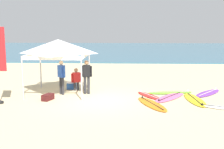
{
  "coord_description": "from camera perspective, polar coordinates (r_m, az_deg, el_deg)",
  "views": [
    {
      "loc": [
        1.12,
        -12.41,
        3.27
      ],
      "look_at": [
        0.45,
        1.24,
        1.0
      ],
      "focal_mm": 44.3,
      "sensor_mm": 36.0,
      "label": 1
    }
  ],
  "objects": [
    {
      "name": "ground_plane",
      "position": [
        12.88,
        -2.3,
        -5.28
      ],
      "size": [
        80.0,
        80.0,
        0.0
      ],
      "primitive_type": "plane",
      "color": "beige"
    },
    {
      "name": "sea",
      "position": [
        44.13,
        1.34,
        5.25
      ],
      "size": [
        80.0,
        36.0,
        0.1
      ],
      "primitive_type": "cube",
      "color": "#386B84",
      "rests_on": "ground"
    },
    {
      "name": "canopy_tent",
      "position": [
        14.07,
        -11.05,
        5.66
      ],
      "size": [
        2.85,
        2.85,
        2.75
      ],
      "color": "#B7B7BC",
      "rests_on": "ground"
    },
    {
      "name": "surfboard_orange",
      "position": [
        12.21,
        8.2,
        -6.02
      ],
      "size": [
        1.5,
        2.56,
        0.19
      ],
      "color": "orange",
      "rests_on": "ground"
    },
    {
      "name": "surfboard_red",
      "position": [
        13.68,
        7.64,
        -4.32
      ],
      "size": [
        1.36,
        1.89,
        0.19
      ],
      "color": "red",
      "rests_on": "ground"
    },
    {
      "name": "surfboard_yellow",
      "position": [
        13.35,
        16.7,
        -4.99
      ],
      "size": [
        0.84,
        2.57,
        0.19
      ],
      "color": "yellow",
      "rests_on": "ground"
    },
    {
      "name": "surfboard_lime",
      "position": [
        14.51,
        11.95,
        -3.66
      ],
      "size": [
        2.36,
        0.99,
        0.19
      ],
      "color": "#7AD12D",
      "rests_on": "ground"
    },
    {
      "name": "surfboard_white",
      "position": [
        12.4,
        21.85,
        -6.38
      ],
      "size": [
        1.85,
        1.2,
        0.19
      ],
      "color": "white",
      "rests_on": "ground"
    },
    {
      "name": "surfboard_purple",
      "position": [
        14.91,
        19.17,
        -3.63
      ],
      "size": [
        2.0,
        2.19,
        0.19
      ],
      "color": "purple",
      "rests_on": "ground"
    },
    {
      "name": "surfboard_pink",
      "position": [
        13.56,
        11.85,
        -4.57
      ],
      "size": [
        2.1,
        2.51,
        0.19
      ],
      "color": "pink",
      "rests_on": "ground"
    },
    {
      "name": "person_blue",
      "position": [
        13.99,
        -10.39,
        -0.11
      ],
      "size": [
        0.44,
        0.4,
        1.71
      ],
      "color": "#2D2D33",
      "rests_on": "ground"
    },
    {
      "name": "person_black",
      "position": [
        13.92,
        -5.26,
        -0.04
      ],
      "size": [
        0.55,
        0.24,
        1.71
      ],
      "color": "#2D2D33",
      "rests_on": "ground"
    },
    {
      "name": "person_red",
      "position": [
        14.86,
        -7.4,
        -0.78
      ],
      "size": [
        0.5,
        0.36,
        1.2
      ],
      "color": "#2D2D33",
      "rests_on": "ground"
    },
    {
      "name": "banner_flag",
      "position": [
        12.94,
        -22.17,
        1.2
      ],
      "size": [
        0.6,
        0.36,
        3.4
      ],
      "color": "#99999E",
      "rests_on": "ground"
    },
    {
      "name": "gear_bag_near_tent",
      "position": [
        13.16,
        -13.1,
        -4.57
      ],
      "size": [
        0.51,
        0.67,
        0.28
      ],
      "primitive_type": "cube",
      "rotation": [
        0.0,
        0.0,
        1.21
      ],
      "color": "#4C1919",
      "rests_on": "ground"
    },
    {
      "name": "cooler_box",
      "position": [
        15.28,
        -8.33,
        -2.27
      ],
      "size": [
        0.5,
        0.36,
        0.39
      ],
      "color": "#2D60B7",
      "rests_on": "ground"
    }
  ]
}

